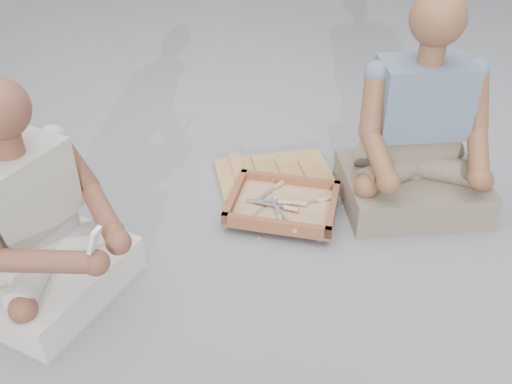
% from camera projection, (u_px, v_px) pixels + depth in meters
% --- Properties ---
extents(ground, '(60.00, 60.00, 0.00)m').
position_uv_depth(ground, '(262.00, 268.00, 2.39)').
color(ground, gray).
rests_on(ground, ground).
extents(carved_panel, '(0.68, 0.56, 0.04)m').
position_uv_depth(carved_panel, '(274.00, 176.00, 2.94)').
color(carved_panel, '#A66640').
rests_on(carved_panel, ground).
extents(tool_tray, '(0.51, 0.42, 0.06)m').
position_uv_depth(tool_tray, '(283.00, 205.00, 2.66)').
color(tool_tray, brown).
rests_on(tool_tray, carved_panel).
extents(chisel_0, '(0.21, 0.11, 0.02)m').
position_uv_depth(chisel_0, '(320.00, 200.00, 2.68)').
color(chisel_0, silver).
rests_on(chisel_0, tool_tray).
extents(chisel_1, '(0.13, 0.20, 0.02)m').
position_uv_depth(chisel_1, '(270.00, 203.00, 2.66)').
color(chisel_1, silver).
rests_on(chisel_1, tool_tray).
extents(chisel_2, '(0.13, 0.20, 0.02)m').
position_uv_depth(chisel_2, '(290.00, 224.00, 2.52)').
color(chisel_2, silver).
rests_on(chisel_2, tool_tray).
extents(chisel_3, '(0.10, 0.21, 0.02)m').
position_uv_depth(chisel_3, '(280.00, 218.00, 2.56)').
color(chisel_3, silver).
rests_on(chisel_3, tool_tray).
extents(chisel_4, '(0.13, 0.20, 0.02)m').
position_uv_depth(chisel_4, '(276.00, 186.00, 2.77)').
color(chisel_4, silver).
rests_on(chisel_4, tool_tray).
extents(chisel_5, '(0.22, 0.02, 0.02)m').
position_uv_depth(chisel_5, '(294.00, 203.00, 2.65)').
color(chisel_5, silver).
rests_on(chisel_5, tool_tray).
extents(chisel_6, '(0.22, 0.05, 0.02)m').
position_uv_depth(chisel_6, '(287.00, 208.00, 2.62)').
color(chisel_6, silver).
rests_on(chisel_6, tool_tray).
extents(chisel_7, '(0.22, 0.03, 0.02)m').
position_uv_depth(chisel_7, '(281.00, 202.00, 2.65)').
color(chisel_7, silver).
rests_on(chisel_7, tool_tray).
extents(wood_chip_0, '(0.02, 0.02, 0.00)m').
position_uv_depth(wood_chip_0, '(269.00, 230.00, 2.60)').
color(wood_chip_0, tan).
rests_on(wood_chip_0, ground).
extents(wood_chip_1, '(0.02, 0.02, 0.00)m').
position_uv_depth(wood_chip_1, '(320.00, 240.00, 2.54)').
color(wood_chip_1, tan).
rests_on(wood_chip_1, ground).
extents(wood_chip_2, '(0.02, 0.02, 0.00)m').
position_uv_depth(wood_chip_2, '(259.00, 237.00, 2.56)').
color(wood_chip_2, tan).
rests_on(wood_chip_2, ground).
extents(wood_chip_3, '(0.02, 0.02, 0.00)m').
position_uv_depth(wood_chip_3, '(318.00, 201.00, 2.79)').
color(wood_chip_3, tan).
rests_on(wood_chip_3, ground).
extents(wood_chip_4, '(0.02, 0.02, 0.00)m').
position_uv_depth(wood_chip_4, '(257.00, 199.00, 2.80)').
color(wood_chip_4, tan).
rests_on(wood_chip_4, ground).
extents(wood_chip_5, '(0.02, 0.02, 0.00)m').
position_uv_depth(wood_chip_5, '(213.00, 248.00, 2.50)').
color(wood_chip_5, tan).
rests_on(wood_chip_5, ground).
extents(wood_chip_6, '(0.02, 0.02, 0.00)m').
position_uv_depth(wood_chip_6, '(327.00, 197.00, 2.81)').
color(wood_chip_6, tan).
rests_on(wood_chip_6, ground).
extents(wood_chip_7, '(0.02, 0.02, 0.00)m').
position_uv_depth(wood_chip_7, '(319.00, 239.00, 2.55)').
color(wood_chip_7, tan).
rests_on(wood_chip_7, ground).
extents(wood_chip_8, '(0.02, 0.02, 0.00)m').
position_uv_depth(wood_chip_8, '(243.00, 186.00, 2.89)').
color(wood_chip_8, tan).
rests_on(wood_chip_8, ground).
extents(wood_chip_9, '(0.02, 0.02, 0.00)m').
position_uv_depth(wood_chip_9, '(208.00, 231.00, 2.60)').
color(wood_chip_9, tan).
rests_on(wood_chip_9, ground).
extents(wood_chip_10, '(0.02, 0.02, 0.00)m').
position_uv_depth(wood_chip_10, '(344.00, 205.00, 2.76)').
color(wood_chip_10, tan).
rests_on(wood_chip_10, ground).
extents(wood_chip_11, '(0.02, 0.02, 0.00)m').
position_uv_depth(wood_chip_11, '(306.00, 225.00, 2.63)').
color(wood_chip_11, tan).
rests_on(wood_chip_11, ground).
extents(wood_chip_12, '(0.02, 0.02, 0.00)m').
position_uv_depth(wood_chip_12, '(263.00, 195.00, 2.83)').
color(wood_chip_12, tan).
rests_on(wood_chip_12, ground).
extents(craftsman, '(0.68, 0.69, 0.91)m').
position_uv_depth(craftsman, '(39.00, 231.00, 2.11)').
color(craftsman, silver).
rests_on(craftsman, ground).
extents(companion, '(0.75, 0.66, 1.01)m').
position_uv_depth(companion, '(418.00, 141.00, 2.60)').
color(companion, '#7B6A58').
rests_on(companion, ground).
extents(mobile_phone, '(0.06, 0.05, 0.10)m').
position_uv_depth(mobile_phone, '(94.00, 240.00, 1.87)').
color(mobile_phone, white).
rests_on(mobile_phone, craftsman).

